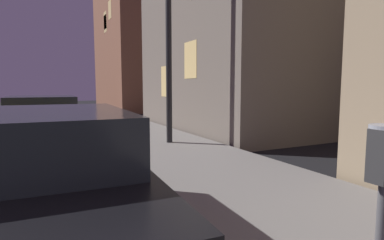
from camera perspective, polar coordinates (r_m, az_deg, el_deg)
The scene contains 6 objects.
parking_meter at distance 2.07m, azimuth 31.80°, elevation -9.63°, with size 0.19×0.19×1.32m.
car_black at distance 3.72m, azimuth -24.53°, elevation -9.39°, with size 2.18×4.47×1.43m.
car_yellow_cab at distance 9.64m, azimuth -25.74°, elevation -0.23°, with size 2.19×4.16×1.43m.
street_lamp at distance 8.83m, azimuth -4.36°, elevation 21.05°, with size 0.44×0.44×5.81m.
building_mid at distance 13.18m, azimuth 10.20°, elevation 16.53°, with size 6.29×8.06×8.18m.
building_far at distance 24.84m, azimuth -8.41°, elevation 14.86°, with size 6.23×9.38×10.99m.
Camera 1 is at (2.77, -0.21, 1.68)m, focal length 29.06 mm.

